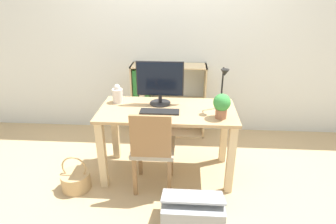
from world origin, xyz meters
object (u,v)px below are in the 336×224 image
(monitor, at_px, (160,81))
(chair, at_px, (153,148))
(basket, at_px, (76,180))
(keyboard, at_px, (160,112))
(storage_box, at_px, (192,212))
(potted_plant, at_px, (222,105))
(bookshelf, at_px, (155,104))
(desk_lamp, at_px, (223,85))
(vase, at_px, (118,95))

(monitor, distance_m, chair, 0.66)
(basket, bearing_deg, keyboard, 16.42)
(monitor, xyz_separation_m, basket, (-0.80, -0.46, -0.88))
(keyboard, relative_size, chair, 0.44)
(chair, height_order, storage_box, chair)
(basket, bearing_deg, potted_plant, 6.43)
(keyboard, bearing_deg, bookshelf, 99.29)
(monitor, relative_size, bookshelf, 0.49)
(keyboard, bearing_deg, monitor, 93.65)
(desk_lamp, bearing_deg, potted_plant, -97.04)
(desk_lamp, distance_m, basket, 1.69)
(basket, height_order, storage_box, basket)
(vase, distance_m, desk_lamp, 1.06)
(vase, bearing_deg, basket, -127.61)
(potted_plant, relative_size, storage_box, 0.45)
(chair, xyz_separation_m, storage_box, (0.37, -0.44, -0.34))
(desk_lamp, height_order, storage_box, desk_lamp)
(vase, relative_size, basket, 0.53)
(vase, bearing_deg, monitor, -1.53)
(keyboard, distance_m, storage_box, 0.94)
(basket, xyz_separation_m, storage_box, (1.13, -0.39, 0.03))
(potted_plant, relative_size, basket, 0.63)
(monitor, distance_m, keyboard, 0.32)
(vase, relative_size, storage_box, 0.38)
(chair, xyz_separation_m, bookshelf, (-0.11, 1.17, -0.05))
(potted_plant, bearing_deg, chair, -169.93)
(chair, distance_m, storage_box, 0.67)
(chair, bearing_deg, basket, 177.66)
(monitor, xyz_separation_m, vase, (-0.44, 0.01, -0.16))
(desk_lamp, xyz_separation_m, bookshelf, (-0.75, 0.89, -0.57))
(desk_lamp, bearing_deg, basket, -166.67)
(desk_lamp, relative_size, bookshelf, 0.44)
(keyboard, xyz_separation_m, chair, (-0.05, -0.19, -0.28))
(monitor, bearing_deg, bookshelf, 100.87)
(basket, bearing_deg, vase, 52.39)
(vase, bearing_deg, desk_lamp, -7.49)
(monitor, bearing_deg, basket, -150.24)
(potted_plant, distance_m, bookshelf, 1.36)
(bookshelf, distance_m, storage_box, 1.71)
(potted_plant, bearing_deg, desk_lamp, 82.96)
(vase, bearing_deg, keyboard, -26.87)
(potted_plant, height_order, chair, potted_plant)
(vase, distance_m, bookshelf, 0.90)
(chair, bearing_deg, vase, 127.75)
(keyboard, xyz_separation_m, storage_box, (0.32, -0.63, -0.62))
(vase, xyz_separation_m, desk_lamp, (1.04, -0.14, 0.17))
(monitor, distance_m, bookshelf, 0.95)
(keyboard, bearing_deg, basket, -163.58)
(bookshelf, height_order, storage_box, bookshelf)
(keyboard, bearing_deg, desk_lamp, 8.93)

